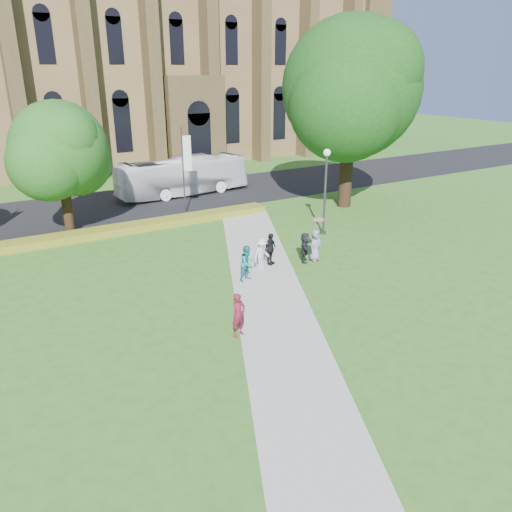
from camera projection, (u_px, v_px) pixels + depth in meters
ground at (280, 300)px, 22.23m from camera, size 160.00×160.00×0.00m
road at (136, 202)px, 38.27m from camera, size 160.00×10.00×0.02m
footpath at (268, 291)px, 23.03m from camera, size 15.58×28.54×0.04m
flower_hedge at (140, 226)px, 31.78m from camera, size 18.00×1.40×0.45m
cathedral at (157, 36)px, 54.32m from camera, size 52.60×18.25×28.00m
streetlamp at (326, 182)px, 29.89m from camera, size 0.44×0.44×5.24m
large_tree at (351, 88)px, 34.35m from camera, size 9.60×9.60×13.20m
street_tree_1 at (59, 149)px, 29.13m from camera, size 5.60×5.60×8.05m
banner_pole_0 at (185, 166)px, 34.24m from camera, size 0.70×0.10×6.00m
tour_coach at (183, 176)px, 40.05m from camera, size 10.97×3.24×3.02m
pedestrian_0 at (238, 315)px, 18.92m from camera, size 0.71×0.55×1.73m
pedestrian_1 at (247, 263)px, 23.92m from camera, size 1.00×0.88×1.75m
pedestrian_2 at (262, 254)px, 25.23m from camera, size 1.17×0.87×1.62m
pedestrian_3 at (270, 249)px, 25.84m from camera, size 1.07×0.80×1.69m
pedestrian_4 at (315, 245)px, 26.42m from camera, size 0.93×0.73×1.68m
pedestrian_5 at (305, 247)px, 26.22m from camera, size 1.21×1.50×1.60m
parasol at (318, 224)px, 26.19m from camera, size 0.89×0.89×0.59m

